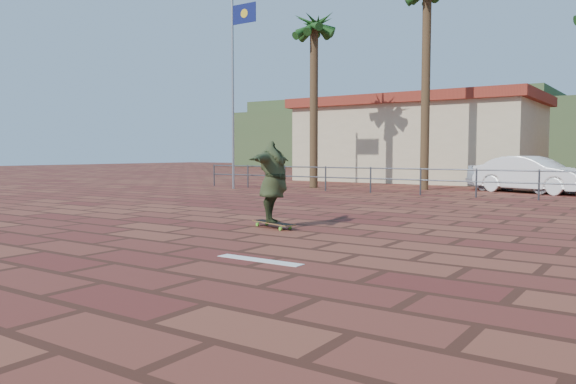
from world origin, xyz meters
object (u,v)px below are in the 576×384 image
object	(u,v)px
longboard	(273,223)
skateboarder	(273,182)
car_silver	(520,174)
car_white	(532,174)

from	to	relation	value
longboard	skateboarder	size ratio (longest dim) A/B	0.59
car_silver	car_white	bearing A→B (deg)	-108.16
car_silver	car_white	world-z (taller)	car_silver
skateboarder	car_silver	bearing A→B (deg)	-24.30
skateboarder	car_white	bearing A→B (deg)	-26.74
longboard	car_silver	bearing A→B (deg)	101.80
longboard	skateboarder	distance (m)	0.85
car_silver	car_white	size ratio (longest dim) A/B	0.97
longboard	car_white	xyz separation A→B (m)	(2.28, 13.82, 0.61)
skateboarder	car_white	distance (m)	14.01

